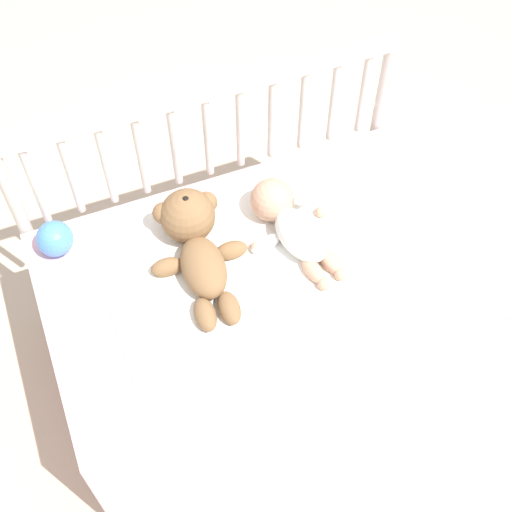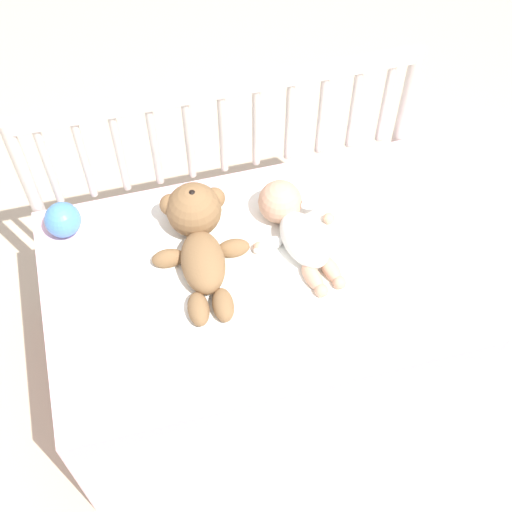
% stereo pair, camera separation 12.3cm
% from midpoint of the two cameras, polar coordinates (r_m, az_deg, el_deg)
% --- Properties ---
extents(ground_plane, '(12.00, 12.00, 0.00)m').
position_cam_midpoint_polar(ground_plane, '(2.29, -1.45, -8.14)').
color(ground_plane, '#C6B293').
extents(crib_mattress, '(1.12, 0.70, 0.49)m').
position_cam_midpoint_polar(crib_mattress, '(2.08, -1.60, -5.11)').
color(crib_mattress, '#EDB7C6').
rests_on(crib_mattress, ground_plane).
extents(crib_rail, '(1.12, 0.04, 0.81)m').
position_cam_midpoint_polar(crib_rail, '(2.02, -5.56, 8.21)').
color(crib_rail, beige).
rests_on(crib_rail, ground_plane).
extents(blanket, '(0.74, 0.51, 0.01)m').
position_cam_midpoint_polar(blanket, '(1.88, -2.76, -0.68)').
color(blanket, white).
rests_on(blanket, crib_mattress).
extents(teddy_bear, '(0.26, 0.40, 0.15)m').
position_cam_midpoint_polar(teddy_bear, '(1.86, -6.78, 1.19)').
color(teddy_bear, olive).
rests_on(teddy_bear, crib_mattress).
extents(baby, '(0.25, 0.35, 0.12)m').
position_cam_midpoint_polar(baby, '(1.90, 0.93, 2.54)').
color(baby, white).
rests_on(baby, crib_mattress).
extents(toy_ball, '(0.10, 0.10, 0.10)m').
position_cam_midpoint_polar(toy_ball, '(1.96, -17.55, 1.24)').
color(toy_ball, '#4C8CDB').
rests_on(toy_ball, crib_mattress).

